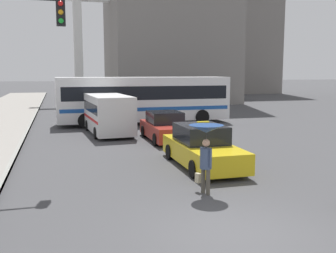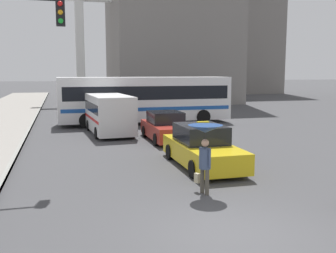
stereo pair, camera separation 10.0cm
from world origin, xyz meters
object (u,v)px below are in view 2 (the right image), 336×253
at_px(ambulance_van, 109,112).
at_px(taxi, 202,148).
at_px(pedestrian_with_umbrella, 205,140).
at_px(monument_cross, 79,20).
at_px(city_bus, 145,98).
at_px(sedan_red, 166,127).
at_px(traffic_light, 11,51).

bearing_deg(ambulance_van, taxi, 101.55).
bearing_deg(pedestrian_with_umbrella, monument_cross, -15.40).
relative_size(city_bus, pedestrian_with_umbrella, 5.75).
height_order(ambulance_van, pedestrian_with_umbrella, ambulance_van).
distance_m(sedan_red, ambulance_van, 3.93).
distance_m(taxi, traffic_light, 7.31).
height_order(taxi, city_bus, city_bus).
distance_m(pedestrian_with_umbrella, traffic_light, 6.54).
bearing_deg(monument_cross, taxi, -84.84).
xyz_separation_m(ambulance_van, pedestrian_with_umbrella, (1.28, -11.90, 0.34)).
relative_size(ambulance_van, monument_cross, 0.33).
bearing_deg(city_bus, taxi, 176.92).
height_order(city_bus, traffic_light, traffic_light).
bearing_deg(pedestrian_with_umbrella, traffic_light, 43.97).
xyz_separation_m(sedan_red, ambulance_van, (-2.55, 2.94, 0.56)).
xyz_separation_m(ambulance_van, traffic_light, (-4.05, -9.08, 2.88)).
bearing_deg(traffic_light, sedan_red, 42.94).
relative_size(taxi, sedan_red, 1.10).
distance_m(taxi, monument_cross, 31.77).
xyz_separation_m(city_bus, monument_cross, (-3.27, 18.10, 7.27)).
distance_m(sedan_red, traffic_light, 9.65).
xyz_separation_m(taxi, traffic_light, (-6.44, -0.41, 3.42)).
bearing_deg(taxi, sedan_red, -91.59).
distance_m(sedan_red, city_bus, 6.79).
height_order(taxi, pedestrian_with_umbrella, pedestrian_with_umbrella).
relative_size(taxi, city_bus, 0.41).
xyz_separation_m(city_bus, pedestrian_with_umbrella, (-1.62, -15.66, -0.18)).
relative_size(sedan_red, traffic_light, 0.71).
bearing_deg(sedan_red, taxi, 88.41).
bearing_deg(taxi, city_bus, -92.34).
relative_size(city_bus, monument_cross, 0.72).
bearing_deg(city_bus, ambulance_van, 141.65).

